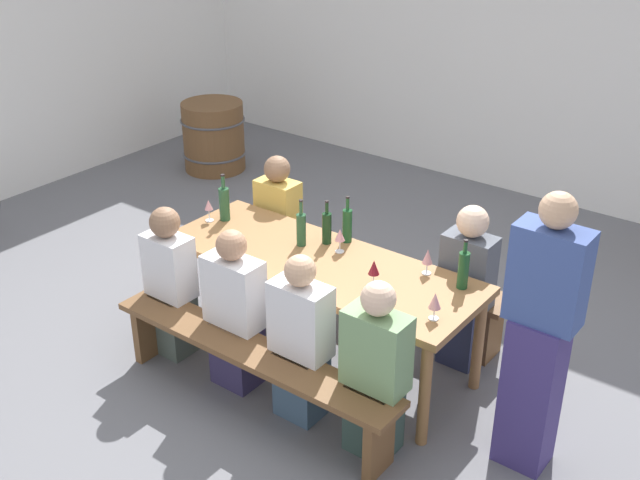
% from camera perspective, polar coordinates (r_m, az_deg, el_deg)
% --- Properties ---
extents(ground_plane, '(24.00, 24.00, 0.00)m').
position_cam_1_polar(ground_plane, '(5.50, 0.00, -8.40)').
color(ground_plane, slate).
extents(back_wall, '(14.00, 0.20, 3.20)m').
position_cam_1_polar(back_wall, '(7.82, 16.64, 14.19)').
color(back_wall, white).
rests_on(back_wall, ground).
extents(tasting_table, '(2.17, 0.79, 0.75)m').
position_cam_1_polar(tasting_table, '(5.14, 0.00, -2.26)').
color(tasting_table, olive).
rests_on(tasting_table, ground).
extents(bench_near, '(2.07, 0.30, 0.45)m').
position_cam_1_polar(bench_near, '(4.86, -5.02, -8.69)').
color(bench_near, brown).
rests_on(bench_near, ground).
extents(bench_far, '(2.07, 0.30, 0.45)m').
position_cam_1_polar(bench_far, '(5.79, 4.16, -2.32)').
color(bench_far, brown).
rests_on(bench_far, ground).
extents(wine_bottle_0, '(0.07, 0.07, 0.33)m').
position_cam_1_polar(wine_bottle_0, '(5.29, 1.99, 1.12)').
color(wine_bottle_0, '#194723').
rests_on(wine_bottle_0, tasting_table).
extents(wine_bottle_1, '(0.07, 0.07, 0.33)m').
position_cam_1_polar(wine_bottle_1, '(4.81, 10.35, -2.11)').
color(wine_bottle_1, '#194723').
rests_on(wine_bottle_1, tasting_table).
extents(wine_bottle_2, '(0.06, 0.06, 0.31)m').
position_cam_1_polar(wine_bottle_2, '(5.27, 0.50, 0.93)').
color(wine_bottle_2, '#143319').
rests_on(wine_bottle_2, tasting_table).
extents(wine_bottle_3, '(0.08, 0.08, 0.35)m').
position_cam_1_polar(wine_bottle_3, '(5.64, -6.96, 2.68)').
color(wine_bottle_3, '#234C2D').
rests_on(wine_bottle_3, tasting_table).
extents(wine_bottle_4, '(0.07, 0.07, 0.33)m').
position_cam_1_polar(wine_bottle_4, '(5.24, -1.37, 0.83)').
color(wine_bottle_4, '#234C2D').
rests_on(wine_bottle_4, tasting_table).
extents(wine_glass_0, '(0.06, 0.06, 0.16)m').
position_cam_1_polar(wine_glass_0, '(5.64, -8.09, 2.46)').
color(wine_glass_0, silver).
rests_on(wine_glass_0, tasting_table).
extents(wine_glass_1, '(0.06, 0.06, 0.17)m').
position_cam_1_polar(wine_glass_1, '(4.94, 7.81, -1.24)').
color(wine_glass_1, silver).
rests_on(wine_glass_1, tasting_table).
extents(wine_glass_2, '(0.07, 0.07, 0.18)m').
position_cam_1_polar(wine_glass_2, '(4.76, 3.93, -2.06)').
color(wine_glass_2, silver).
rests_on(wine_glass_2, tasting_table).
extents(wine_glass_3, '(0.07, 0.07, 0.17)m').
position_cam_1_polar(wine_glass_3, '(4.48, 8.34, -4.43)').
color(wine_glass_3, silver).
rests_on(wine_glass_3, tasting_table).
extents(wine_glass_4, '(0.07, 0.07, 0.17)m').
position_cam_1_polar(wine_glass_4, '(5.15, 1.45, 0.31)').
color(wine_glass_4, silver).
rests_on(wine_glass_4, tasting_table).
extents(seated_guest_near_0, '(0.33, 0.24, 1.09)m').
position_cam_1_polar(seated_guest_near_0, '(5.37, -10.76, -3.20)').
color(seated_guest_near_0, '#49544B').
rests_on(seated_guest_near_0, ground).
extents(seated_guest_near_1, '(0.38, 0.24, 1.10)m').
position_cam_1_polar(seated_guest_near_1, '(5.00, -6.17, -5.33)').
color(seated_guest_near_1, '#332C52').
rests_on(seated_guest_near_1, ground).
extents(seated_guest_near_2, '(0.37, 0.24, 1.10)m').
position_cam_1_polar(seated_guest_near_2, '(4.71, -1.38, -7.43)').
color(seated_guest_near_2, '#3C546A').
rests_on(seated_guest_near_2, ground).
extents(seated_guest_near_3, '(0.37, 0.24, 1.12)m').
position_cam_1_polar(seated_guest_near_3, '(4.45, 4.03, -9.65)').
color(seated_guest_near_3, '#31473F').
rests_on(seated_guest_near_3, ground).
extents(seated_guest_far_0, '(0.32, 0.24, 1.12)m').
position_cam_1_polar(seated_guest_far_0, '(6.03, -3.02, 0.92)').
color(seated_guest_far_0, '#3F2A3A').
rests_on(seated_guest_far_0, ground).
extents(seated_guest_far_1, '(0.33, 0.24, 1.16)m').
position_cam_1_polar(seated_guest_far_1, '(5.24, 10.55, -3.54)').
color(seated_guest_far_1, '#2B3151').
rests_on(seated_guest_far_1, ground).
extents(standing_host, '(0.38, 0.24, 1.67)m').
position_cam_1_polar(standing_host, '(4.36, 15.57, -7.09)').
color(standing_host, navy).
rests_on(standing_host, ground).
extents(wine_barrel, '(0.69, 0.69, 0.74)m').
position_cam_1_polar(wine_barrel, '(8.55, -7.72, 7.47)').
color(wine_barrel, brown).
rests_on(wine_barrel, ground).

